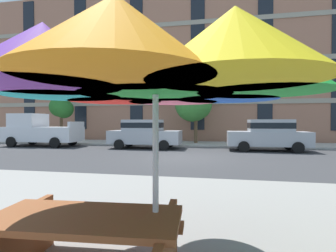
% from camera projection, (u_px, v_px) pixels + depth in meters
% --- Properties ---
extents(ground_plane, '(120.00, 120.00, 0.00)m').
position_uv_depth(ground_plane, '(183.00, 158.00, 11.51)').
color(ground_plane, '#38383A').
extents(sidewalk_far, '(56.00, 3.60, 0.12)m').
position_uv_depth(sidewalk_far, '(195.00, 144.00, 18.18)').
color(sidewalk_far, '#B2ADA3').
rests_on(sidewalk_far, ground).
extents(apartment_building, '(46.12, 12.08, 12.80)m').
position_uv_depth(apartment_building, '(202.00, 76.00, 26.11)').
color(apartment_building, '#A87056').
rests_on(apartment_building, ground).
extents(pickup_white, '(5.10, 2.12, 2.20)m').
position_uv_depth(pickup_white, '(40.00, 131.00, 17.07)').
color(pickup_white, silver).
rests_on(pickup_white, ground).
extents(sedan_silver, '(4.40, 1.98, 1.78)m').
position_uv_depth(sedan_silver, '(144.00, 133.00, 15.67)').
color(sedan_silver, '#A8AAB2').
rests_on(sedan_silver, ground).
extents(sedan_silver_midblock, '(4.40, 1.98, 1.78)m').
position_uv_depth(sedan_silver_midblock, '(268.00, 134.00, 14.29)').
color(sedan_silver_midblock, '#A8AAB2').
rests_on(sedan_silver_midblock, ground).
extents(street_tree_left, '(2.01, 1.66, 3.64)m').
position_uv_depth(street_tree_left, '(62.00, 108.00, 20.15)').
color(street_tree_left, brown).
rests_on(street_tree_left, ground).
extents(street_tree_middle, '(2.72, 3.11, 4.29)m').
position_uv_depth(street_tree_middle, '(193.00, 105.00, 18.31)').
color(street_tree_middle, brown).
rests_on(street_tree_middle, ground).
extents(patio_umbrella, '(3.17, 3.17, 2.49)m').
position_uv_depth(patio_umbrella, '(156.00, 69.00, 2.46)').
color(patio_umbrella, silver).
rests_on(patio_umbrella, ground).
extents(picnic_table, '(1.90, 1.65, 0.77)m').
position_uv_depth(picnic_table, '(85.00, 245.00, 2.39)').
color(picnic_table, brown).
rests_on(picnic_table, ground).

